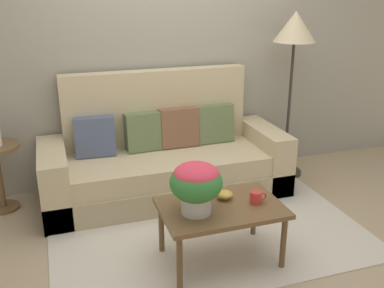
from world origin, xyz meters
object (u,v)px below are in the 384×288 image
Objects in this scene: snack_bowl at (225,195)px; coffee_table at (221,212)px; floor_lamp at (294,39)px; potted_plant at (196,183)px; coffee_mug at (256,197)px; couch at (164,160)px.

coffee_table is at bearing -123.77° from snack_bowl.
floor_lamp is 14.11× the size of snack_bowl.
potted_plant is 3.03× the size of snack_bowl.
snack_bowl is (0.26, 0.13, -0.19)m from potted_plant.
coffee_table is 0.27m from coffee_mug.
coffee_table is 2.39× the size of potted_plant.
coffee_mug is at bearing -34.78° from snack_bowl.
coffee_mug is (-1.00, -1.30, -0.93)m from floor_lamp.
coffee_mug is (0.25, -0.04, 0.09)m from coffee_table.
floor_lamp is at bearing 45.28° from coffee_table.
coffee_table is 0.51× the size of floor_lamp.
couch is 1.15m from snack_bowl.
floor_lamp is 13.26× the size of coffee_mug.
floor_lamp reaches higher than coffee_table.
coffee_table is 7.25× the size of snack_bowl.
potted_plant is (-1.46, -1.30, -0.75)m from floor_lamp.
floor_lamp is at bearing 41.76° from potted_plant.
couch is 19.07× the size of snack_bowl.
floor_lamp reaches higher than couch.
coffee_table is 6.81× the size of coffee_mug.
potted_plant reaches higher than coffee_mug.
floor_lamp reaches higher than potted_plant.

